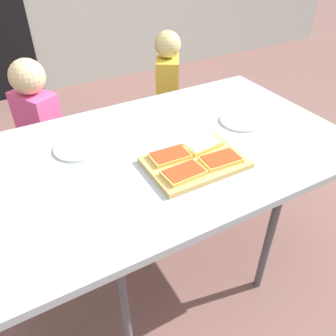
% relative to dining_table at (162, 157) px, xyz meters
% --- Properties ---
extents(ground_plane, '(16.00, 16.00, 0.00)m').
position_rel_dining_table_xyz_m(ground_plane, '(0.00, 0.00, -0.70)').
color(ground_plane, brown).
extents(dining_table, '(1.59, 0.95, 0.75)m').
position_rel_dining_table_xyz_m(dining_table, '(0.00, 0.00, 0.00)').
color(dining_table, '#9FAAAF').
rests_on(dining_table, ground).
extents(cutting_board, '(0.37, 0.25, 0.02)m').
position_rel_dining_table_xyz_m(cutting_board, '(0.06, -0.16, 0.05)').
color(cutting_board, tan).
rests_on(cutting_board, dining_table).
extents(pizza_slice_near_left, '(0.16, 0.10, 0.02)m').
position_rel_dining_table_xyz_m(pizza_slice_near_left, '(-0.03, -0.22, 0.07)').
color(pizza_slice_near_left, '#D9B250').
rests_on(pizza_slice_near_left, cutting_board).
extents(pizza_slice_far_right, '(0.16, 0.11, 0.02)m').
position_rel_dining_table_xyz_m(pizza_slice_far_right, '(0.14, -0.10, 0.07)').
color(pizza_slice_far_right, '#D9B250').
rests_on(pizza_slice_far_right, cutting_board).
extents(pizza_slice_near_right, '(0.16, 0.10, 0.02)m').
position_rel_dining_table_xyz_m(pizza_slice_near_right, '(0.14, -0.22, 0.07)').
color(pizza_slice_near_right, '#D9B250').
rests_on(pizza_slice_near_right, cutting_board).
extents(pizza_slice_far_left, '(0.16, 0.10, 0.02)m').
position_rel_dining_table_xyz_m(pizza_slice_far_left, '(-0.02, -0.10, 0.07)').
color(pizza_slice_far_left, '#D9B250').
rests_on(pizza_slice_far_left, cutting_board).
extents(plate_white_right, '(0.20, 0.20, 0.01)m').
position_rel_dining_table_xyz_m(plate_white_right, '(0.43, 0.02, 0.05)').
color(plate_white_right, white).
rests_on(plate_white_right, dining_table).
extents(plate_white_left, '(0.20, 0.20, 0.01)m').
position_rel_dining_table_xyz_m(plate_white_left, '(-0.30, 0.17, 0.05)').
color(plate_white_left, white).
rests_on(plate_white_left, dining_table).
extents(child_left, '(0.23, 0.28, 0.97)m').
position_rel_dining_table_xyz_m(child_left, '(-0.37, 0.72, -0.14)').
color(child_left, '#224B5C').
rests_on(child_left, ground).
extents(child_right, '(0.24, 0.28, 0.98)m').
position_rel_dining_table_xyz_m(child_right, '(0.47, 0.79, -0.15)').
color(child_right, '#2A4F55').
rests_on(child_right, ground).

